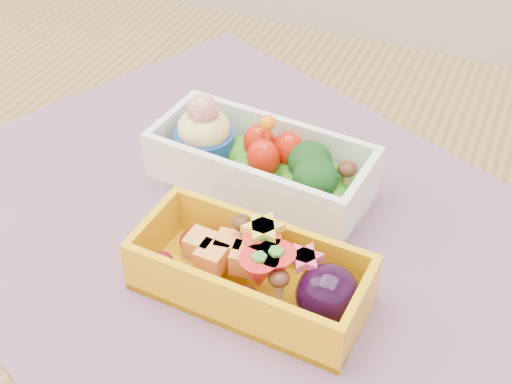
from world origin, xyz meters
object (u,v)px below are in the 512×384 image
at_px(table, 196,327).
at_px(bento_white, 260,163).
at_px(bento_yellow, 255,273).
at_px(placemat, 245,229).

distance_m(table, bento_white, 0.16).
relative_size(bento_white, bento_yellow, 1.12).
xyz_separation_m(bento_white, bento_yellow, (0.05, -0.12, -0.00)).
bearing_deg(table, bento_white, 75.69).
height_order(bento_white, bento_yellow, bento_white).
distance_m(placemat, bento_white, 0.06).
height_order(placemat, bento_white, bento_white).
bearing_deg(bento_yellow, bento_white, 114.91).
height_order(table, bento_white, bento_white).
bearing_deg(placemat, bento_white, 100.02).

